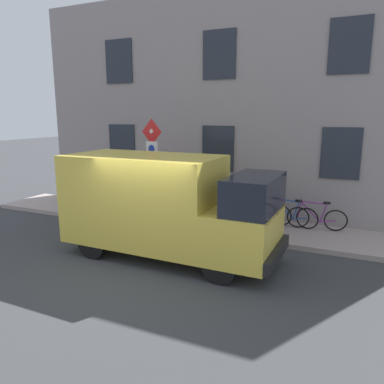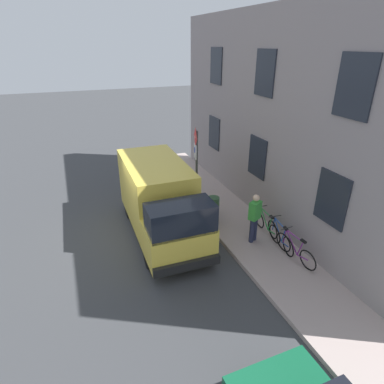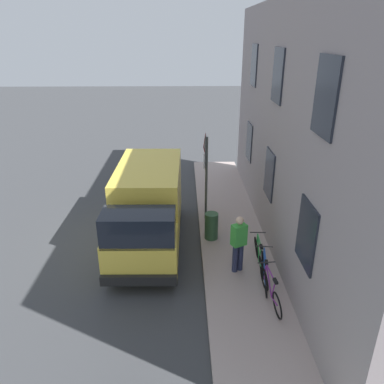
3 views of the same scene
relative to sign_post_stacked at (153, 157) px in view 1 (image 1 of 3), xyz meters
name	(u,v)px [view 1 (image 1 of 3)]	position (x,y,z in m)	size (l,w,h in m)	color
ground_plane	(157,260)	(-2.26, -1.39, -2.23)	(80.00, 80.00, 0.00)	#3A3C3F
sidewalk_slab	(205,223)	(0.86, -1.39, -2.16)	(2.16, 15.81, 0.14)	#AC9993
building_facade	(222,108)	(2.29, -1.39, 1.47)	(0.75, 13.81, 7.40)	gray
sign_post_stacked	(153,157)	(0.00, 0.00, 0.00)	(0.20, 0.55, 3.10)	#474C47
delivery_van	(165,204)	(-1.91, -1.44, -0.90)	(2.09, 5.36, 2.50)	yellow
bicycle_purple	(316,218)	(1.39, -4.69, -1.72)	(0.46, 1.71, 0.89)	black
bicycle_blue	(289,215)	(1.39, -3.91, -1.72)	(0.46, 1.71, 0.89)	black
bicycle_green	(264,212)	(1.39, -3.13, -1.72)	(0.46, 1.72, 0.89)	black
pedestrian	(265,199)	(0.75, -3.29, -1.16)	(0.47, 0.41, 1.72)	#262B47
litter_bin	(198,213)	(0.14, -1.44, -1.64)	(0.44, 0.44, 0.90)	#2D5133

